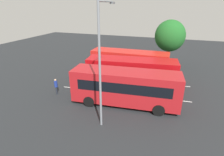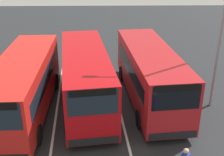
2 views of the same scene
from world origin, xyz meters
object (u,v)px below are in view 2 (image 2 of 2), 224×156
(bus_far_left, at_px, (24,84))
(street_lamp, at_px, (218,20))
(bus_center_left, at_px, (85,76))
(bus_center_right, at_px, (150,73))

(bus_far_left, bearing_deg, street_lamp, 92.26)
(bus_center_left, xyz_separation_m, bus_center_right, (-0.37, 3.75, 0.00))
(bus_far_left, xyz_separation_m, bus_center_left, (-1.04, 3.23, 0.00))
(bus_far_left, distance_m, bus_center_left, 3.40)
(bus_center_right, bearing_deg, bus_far_left, -84.26)
(bus_far_left, relative_size, bus_center_left, 0.98)
(bus_center_right, bearing_deg, street_lamp, 70.56)
(bus_center_left, bearing_deg, bus_center_right, 87.96)
(bus_far_left, bearing_deg, bus_center_left, 106.63)
(bus_far_left, bearing_deg, bus_center_right, 100.27)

